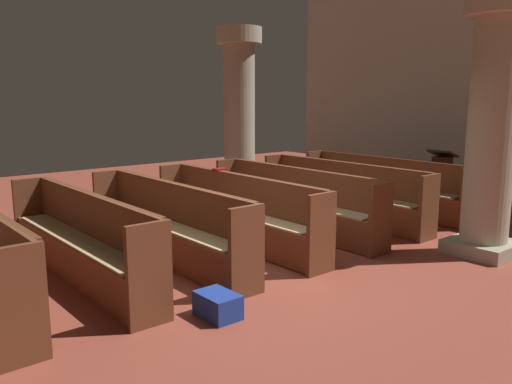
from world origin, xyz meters
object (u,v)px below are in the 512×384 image
pew_row_5 (80,236)px  pillar_far_side (239,113)px  lectern (441,183)px  pillar_aisle_side (492,122)px  kneeler_box_blue (218,305)px  pew_row_1 (342,191)px  pew_row_0 (383,184)px  hymn_book (220,169)px  pew_row_2 (293,199)px  pew_row_3 (236,209)px  pew_row_4 (166,221)px

pew_row_5 → pillar_far_side: pillar_far_side is taller
pillar_far_side → lectern: bearing=41.2°
pillar_aisle_side → kneeler_box_blue: 4.26m
pew_row_1 → pillar_aisle_side: size_ratio=1.01×
pew_row_0 → hymn_book: 3.26m
pew_row_2 → pew_row_3: (0.00, -1.12, 0.00)m
pew_row_0 → pew_row_2: size_ratio=1.00×
pew_row_4 → kneeler_box_blue: (1.87, -0.55, -0.39)m
hymn_book → pew_row_2: bearing=55.9°
pew_row_1 → pillar_far_side: pillar_far_side is taller
pew_row_4 → pillar_far_side: pillar_far_side is taller
pew_row_5 → kneeler_box_blue: size_ratio=7.79×
pew_row_3 → kneeler_box_blue: (1.87, -1.67, -0.39)m
pew_row_5 → hymn_book: 2.54m
pew_row_5 → pillar_aisle_side: pillar_aisle_side is taller
pew_row_0 → pillar_aisle_side: bearing=-24.6°
pew_row_1 → pew_row_0: bearing=90.0°
pillar_aisle_side → lectern: size_ratio=3.08×
lectern → kneeler_box_blue: lectern is taller
pew_row_0 → kneeler_box_blue: 5.37m
hymn_book → pillar_far_side: bearing=135.0°
pew_row_3 → pew_row_0: bearing=90.0°
pew_row_0 → pillar_far_side: 3.05m
pillar_aisle_side → pew_row_4: bearing=-126.5°
pew_row_4 → kneeler_box_blue: bearing=-16.5°
pew_row_1 → pew_row_4: same height
pew_row_4 → pillar_far_side: bearing=128.1°
pew_row_4 → pew_row_0: bearing=90.0°
pew_row_1 → pew_row_2: same height
pew_row_1 → pew_row_2: 1.12m
pew_row_5 → lectern: 6.75m
pillar_aisle_side → pew_row_0: bearing=155.4°
pew_row_2 → pew_row_5: size_ratio=1.00×
pew_row_4 → pew_row_5: 1.12m
pew_row_0 → pew_row_4: 4.47m
hymn_book → kneeler_box_blue: size_ratio=0.46×
pew_row_2 → pew_row_3: bearing=-90.0°
pillar_far_side → hymn_book: 2.64m
pillar_aisle_side → lectern: (-2.00, 2.28, -1.29)m
pew_row_5 → pillar_aisle_side: bearing=61.0°
pew_row_0 → hymn_book: (-0.63, -3.16, 0.48)m
lectern → hymn_book: 4.49m
pew_row_4 → pew_row_5: size_ratio=1.00×
pew_row_2 → pew_row_4: size_ratio=1.00×
pew_row_0 → pillar_far_side: size_ratio=1.01×
pew_row_5 → pew_row_2: bearing=90.0°
pew_row_3 → pillar_far_side: pillar_far_side is taller
pew_row_2 → pew_row_1: bearing=90.0°
pillar_far_side → hymn_book: pillar_far_side is taller
pew_row_4 → pillar_aisle_side: 4.33m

